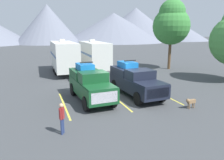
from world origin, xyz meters
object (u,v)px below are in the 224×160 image
Objects in this scene: camper_trailer_a at (64,56)px; pickup_truck_a at (90,83)px; person_a at (62,116)px; pickup_truck_b at (135,80)px; camper_trailer_b at (94,55)px; dog at (190,102)px.

pickup_truck_a is at bearing -87.81° from camper_trailer_a.
person_a is at bearing -97.89° from camper_trailer_a.
pickup_truck_b is 11.04m from camper_trailer_b.
camper_trailer_a reaches higher than camper_trailer_b.
pickup_truck_b is 0.66× the size of camper_trailer_a.
pickup_truck_a is at bearing -106.59° from camper_trailer_b.
pickup_truck_a is 5.32m from person_a.
pickup_truck_a is 3.51× the size of person_a.
camper_trailer_a is 1.08× the size of camper_trailer_b.
pickup_truck_a is 6.81m from dog.
pickup_truck_a is 6.73× the size of dog.
pickup_truck_b is at bearing 37.66° from person_a.
camper_trailer_b is (3.69, 0.28, -0.04)m from camper_trailer_a.
pickup_truck_a is 11.50m from camper_trailer_b.
camper_trailer_a reaches higher than dog.
camper_trailer_a is at bearing 92.19° from pickup_truck_a.
dog is (8.09, 0.79, -0.43)m from person_a.
camper_trailer_b is at bearing 73.41° from pickup_truck_a.
pickup_truck_a is at bearing 145.03° from dog.
camper_trailer_a is at bearing 109.93° from pickup_truck_b.
camper_trailer_b reaches higher than pickup_truck_a.
camper_trailer_b is at bearing 98.68° from dog.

